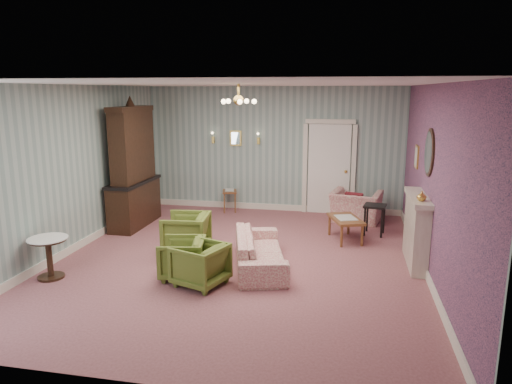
% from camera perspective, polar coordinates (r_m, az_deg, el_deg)
% --- Properties ---
extents(floor, '(7.00, 7.00, 0.00)m').
position_cam_1_polar(floor, '(7.97, -1.99, -8.30)').
color(floor, '#99595F').
rests_on(floor, ground).
extents(ceiling, '(7.00, 7.00, 0.00)m').
position_cam_1_polar(ceiling, '(7.46, -2.16, 13.04)').
color(ceiling, white).
rests_on(ceiling, ground).
extents(wall_back, '(6.00, 0.00, 6.00)m').
position_cam_1_polar(wall_back, '(10.98, 2.14, 5.20)').
color(wall_back, gray).
rests_on(wall_back, ground).
extents(wall_front, '(6.00, 0.00, 6.00)m').
position_cam_1_polar(wall_front, '(4.35, -12.78, -6.08)').
color(wall_front, gray).
rests_on(wall_front, ground).
extents(wall_left, '(0.00, 7.00, 7.00)m').
position_cam_1_polar(wall_left, '(8.77, -21.55, 2.56)').
color(wall_left, gray).
rests_on(wall_left, ground).
extents(wall_right, '(0.00, 7.00, 7.00)m').
position_cam_1_polar(wall_right, '(7.49, 20.86, 1.09)').
color(wall_right, gray).
rests_on(wall_right, ground).
extents(wall_right_floral, '(0.00, 7.00, 7.00)m').
position_cam_1_polar(wall_right_floral, '(7.49, 20.75, 1.10)').
color(wall_right_floral, '#C36186').
rests_on(wall_right_floral, ground).
extents(door, '(1.12, 0.12, 2.16)m').
position_cam_1_polar(door, '(10.87, 8.89, 3.01)').
color(door, white).
rests_on(door, floor).
extents(olive_chair_a, '(0.82, 0.85, 0.69)m').
position_cam_1_polar(olive_chair_a, '(6.94, -6.83, -8.51)').
color(olive_chair_a, '#5F6F27').
rests_on(olive_chair_a, floor).
extents(olive_chair_b, '(0.72, 0.75, 0.67)m').
position_cam_1_polar(olive_chair_b, '(7.26, -9.00, -7.72)').
color(olive_chair_b, '#5F6F27').
rests_on(olive_chair_b, floor).
extents(olive_chair_c, '(0.77, 0.81, 0.77)m').
position_cam_1_polar(olive_chair_c, '(8.31, -8.51, -4.74)').
color(olive_chair_c, '#5F6F27').
rests_on(olive_chair_c, floor).
extents(sofa_chintz, '(1.01, 1.97, 0.74)m').
position_cam_1_polar(sofa_chintz, '(7.56, 0.48, -6.46)').
color(sofa_chintz, '#AD4553').
rests_on(sofa_chintz, floor).
extents(wingback_chair, '(1.14, 0.86, 0.90)m').
position_cam_1_polar(wingback_chair, '(10.36, 12.12, -1.12)').
color(wingback_chair, '#AD4553').
rests_on(wingback_chair, floor).
extents(dresser, '(0.56, 1.59, 2.64)m').
position_cam_1_polar(dresser, '(10.01, -14.82, 3.36)').
color(dresser, black).
rests_on(dresser, floor).
extents(fireplace, '(0.30, 1.40, 1.16)m').
position_cam_1_polar(fireplace, '(8.05, 18.96, -4.40)').
color(fireplace, beige).
rests_on(fireplace, floor).
extents(mantel_vase, '(0.15, 0.15, 0.15)m').
position_cam_1_polar(mantel_vase, '(7.51, 19.54, -0.47)').
color(mantel_vase, gold).
rests_on(mantel_vase, fireplace).
extents(oval_mirror, '(0.04, 0.76, 0.84)m').
position_cam_1_polar(oval_mirror, '(7.82, 20.33, 4.54)').
color(oval_mirror, white).
rests_on(oval_mirror, wall_right).
extents(framed_print, '(0.04, 0.34, 0.42)m').
position_cam_1_polar(framed_print, '(9.17, 19.01, 4.09)').
color(framed_print, gold).
rests_on(framed_print, wall_right).
extents(coffee_table, '(0.75, 0.99, 0.45)m').
position_cam_1_polar(coffee_table, '(9.07, 10.82, -4.45)').
color(coffee_table, brown).
rests_on(coffee_table, floor).
extents(side_table_black, '(0.48, 0.48, 0.61)m').
position_cam_1_polar(side_table_black, '(9.51, 14.22, -3.31)').
color(side_table_black, black).
rests_on(side_table_black, floor).
extents(pedestal_table, '(0.74, 0.74, 0.64)m').
position_cam_1_polar(pedestal_table, '(7.79, -23.87, -7.35)').
color(pedestal_table, black).
rests_on(pedestal_table, floor).
extents(nesting_table, '(0.42, 0.48, 0.54)m').
position_cam_1_polar(nesting_table, '(11.05, -3.22, -0.98)').
color(nesting_table, brown).
rests_on(nesting_table, floor).
extents(gilt_mirror_back, '(0.28, 0.06, 0.36)m').
position_cam_1_polar(gilt_mirror_back, '(11.09, -2.51, 6.56)').
color(gilt_mirror_back, gold).
rests_on(gilt_mirror_back, wall_back).
extents(sconce_left, '(0.16, 0.12, 0.30)m').
position_cam_1_polar(sconce_left, '(11.22, -5.28, 6.59)').
color(sconce_left, gold).
rests_on(sconce_left, wall_back).
extents(sconce_right, '(0.16, 0.12, 0.30)m').
position_cam_1_polar(sconce_right, '(10.95, 0.28, 6.50)').
color(sconce_right, gold).
rests_on(sconce_right, wall_back).
extents(chandelier, '(0.56, 0.56, 0.36)m').
position_cam_1_polar(chandelier, '(7.46, -2.14, 10.97)').
color(chandelier, gold).
rests_on(chandelier, ceiling).
extents(burgundy_cushion, '(0.41, 0.28, 0.39)m').
position_cam_1_polar(burgundy_cushion, '(10.21, 11.86, -1.13)').
color(burgundy_cushion, maroon).
rests_on(burgundy_cushion, wingback_chair).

